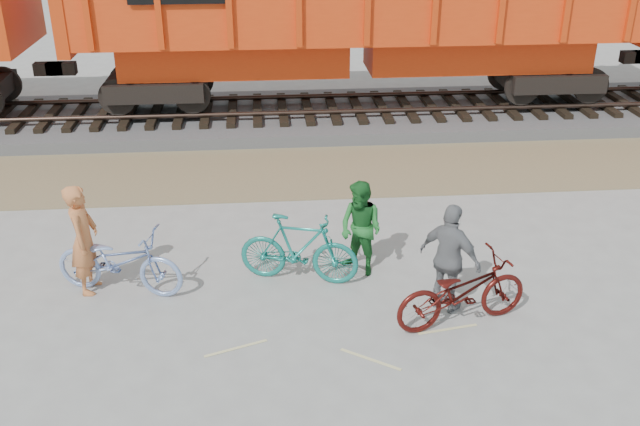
# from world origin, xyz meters

# --- Properties ---
(ground) EXTENTS (120.00, 120.00, 0.00)m
(ground) POSITION_xyz_m (0.00, 0.00, 0.00)
(ground) COLOR #9E9E99
(ground) RESTS_ON ground
(gravel_strip) EXTENTS (120.00, 3.00, 0.02)m
(gravel_strip) POSITION_xyz_m (0.00, 5.50, 0.01)
(gravel_strip) COLOR #887A54
(gravel_strip) RESTS_ON ground
(ballast_bed) EXTENTS (120.00, 4.00, 0.30)m
(ballast_bed) POSITION_xyz_m (0.00, 9.00, 0.15)
(ballast_bed) COLOR slate
(ballast_bed) RESTS_ON ground
(track) EXTENTS (120.00, 2.60, 0.24)m
(track) POSITION_xyz_m (0.00, 9.00, 0.47)
(track) COLOR black
(track) RESTS_ON ballast_bed
(hopper_car_center) EXTENTS (14.00, 3.13, 4.65)m
(hopper_car_center) POSITION_xyz_m (1.92, 9.00, 3.01)
(hopper_car_center) COLOR black
(hopper_car_center) RESTS_ON track
(bicycle_blue) EXTENTS (2.14, 1.24, 1.07)m
(bicycle_blue) POSITION_xyz_m (-2.79, 0.85, 0.53)
(bicycle_blue) COLOR #849FD9
(bicycle_blue) RESTS_ON ground
(bicycle_teal) EXTENTS (1.97, 1.02, 1.14)m
(bicycle_teal) POSITION_xyz_m (-0.03, 0.95, 0.57)
(bicycle_teal) COLOR #187C70
(bicycle_teal) RESTS_ON ground
(bicycle_maroon) EXTENTS (2.13, 1.18, 1.06)m
(bicycle_maroon) POSITION_xyz_m (2.20, -0.45, 0.53)
(bicycle_maroon) COLOR #440E0B
(bicycle_maroon) RESTS_ON ground
(person_solo) EXTENTS (0.45, 0.66, 1.76)m
(person_solo) POSITION_xyz_m (-3.29, 0.95, 0.88)
(person_solo) COLOR #C8713D
(person_solo) RESTS_ON ground
(person_man) EXTENTS (0.95, 0.96, 1.56)m
(person_man) POSITION_xyz_m (0.97, 1.15, 0.78)
(person_man) COLOR #1E6828
(person_man) RESTS_ON ground
(person_woman) EXTENTS (0.99, 0.99, 1.69)m
(person_woman) POSITION_xyz_m (2.10, -0.05, 0.84)
(person_woman) COLOR slate
(person_woman) RESTS_ON ground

